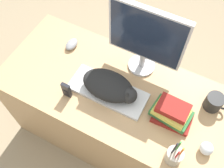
{
  "coord_description": "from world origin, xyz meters",
  "views": [
    {
      "loc": [
        0.35,
        -0.38,
        2.09
      ],
      "look_at": [
        -0.01,
        0.31,
        0.79
      ],
      "focal_mm": 42.0,
      "sensor_mm": 36.0,
      "label": 1
    }
  ],
  "objects_px": {
    "coffee_mug": "(214,102)",
    "keyboard": "(108,91)",
    "pen_cup": "(174,156)",
    "cat": "(111,86)",
    "phone": "(66,90)",
    "baseball": "(207,148)",
    "book_stack": "(172,113)",
    "computer_mouse": "(72,44)",
    "monitor": "(146,38)"
  },
  "relations": [
    {
      "from": "book_stack",
      "to": "keyboard",
      "type": "bearing_deg",
      "value": -177.31
    },
    {
      "from": "computer_mouse",
      "to": "baseball",
      "type": "height_order",
      "value": "baseball"
    },
    {
      "from": "coffee_mug",
      "to": "pen_cup",
      "type": "height_order",
      "value": "pen_cup"
    },
    {
      "from": "pen_cup",
      "to": "baseball",
      "type": "xyz_separation_m",
      "value": [
        0.14,
        0.12,
        -0.01
      ]
    },
    {
      "from": "book_stack",
      "to": "monitor",
      "type": "bearing_deg",
      "value": 139.57
    },
    {
      "from": "monitor",
      "to": "phone",
      "type": "relative_size",
      "value": 4.06
    },
    {
      "from": "baseball",
      "to": "coffee_mug",
      "type": "bearing_deg",
      "value": 99.02
    },
    {
      "from": "pen_cup",
      "to": "cat",
      "type": "bearing_deg",
      "value": 157.39
    },
    {
      "from": "computer_mouse",
      "to": "book_stack",
      "type": "xyz_separation_m",
      "value": [
        0.76,
        -0.18,
        0.04
      ]
    },
    {
      "from": "monitor",
      "to": "pen_cup",
      "type": "distance_m",
      "value": 0.63
    },
    {
      "from": "cat",
      "to": "computer_mouse",
      "type": "xyz_separation_m",
      "value": [
        -0.4,
        0.2,
        -0.06
      ]
    },
    {
      "from": "monitor",
      "to": "phone",
      "type": "xyz_separation_m",
      "value": [
        -0.3,
        -0.39,
        -0.21
      ]
    },
    {
      "from": "computer_mouse",
      "to": "pen_cup",
      "type": "distance_m",
      "value": 0.94
    },
    {
      "from": "keyboard",
      "to": "pen_cup",
      "type": "relative_size",
      "value": 2.1
    },
    {
      "from": "baseball",
      "to": "book_stack",
      "type": "height_order",
      "value": "book_stack"
    },
    {
      "from": "keyboard",
      "to": "monitor",
      "type": "height_order",
      "value": "monitor"
    },
    {
      "from": "pen_cup",
      "to": "phone",
      "type": "xyz_separation_m",
      "value": [
        -0.68,
        0.07,
        0.01
      ]
    },
    {
      "from": "pen_cup",
      "to": "keyboard",
      "type": "bearing_deg",
      "value": 158.11
    },
    {
      "from": "pen_cup",
      "to": "book_stack",
      "type": "bearing_deg",
      "value": 114.17
    },
    {
      "from": "computer_mouse",
      "to": "coffee_mug",
      "type": "relative_size",
      "value": 0.79
    },
    {
      "from": "baseball",
      "to": "book_stack",
      "type": "distance_m",
      "value": 0.25
    },
    {
      "from": "pen_cup",
      "to": "baseball",
      "type": "bearing_deg",
      "value": 40.84
    },
    {
      "from": "phone",
      "to": "baseball",
      "type": "bearing_deg",
      "value": 3.66
    },
    {
      "from": "cat",
      "to": "coffee_mug",
      "type": "relative_size",
      "value": 2.53
    },
    {
      "from": "pen_cup",
      "to": "baseball",
      "type": "distance_m",
      "value": 0.18
    },
    {
      "from": "book_stack",
      "to": "coffee_mug",
      "type": "bearing_deg",
      "value": 43.51
    },
    {
      "from": "keyboard",
      "to": "phone",
      "type": "distance_m",
      "value": 0.24
    },
    {
      "from": "computer_mouse",
      "to": "cat",
      "type": "bearing_deg",
      "value": -26.77
    },
    {
      "from": "cat",
      "to": "baseball",
      "type": "distance_m",
      "value": 0.6
    },
    {
      "from": "cat",
      "to": "computer_mouse",
      "type": "bearing_deg",
      "value": 153.23
    },
    {
      "from": "monitor",
      "to": "coffee_mug",
      "type": "bearing_deg",
      "value": -8.02
    },
    {
      "from": "pen_cup",
      "to": "book_stack",
      "type": "height_order",
      "value": "pen_cup"
    },
    {
      "from": "baseball",
      "to": "cat",
      "type": "bearing_deg",
      "value": 172.85
    },
    {
      "from": "monitor",
      "to": "pen_cup",
      "type": "xyz_separation_m",
      "value": [
        0.38,
        -0.46,
        -0.22
      ]
    },
    {
      "from": "book_stack",
      "to": "computer_mouse",
      "type": "bearing_deg",
      "value": 166.64
    },
    {
      "from": "coffee_mug",
      "to": "keyboard",
      "type": "bearing_deg",
      "value": -161.09
    },
    {
      "from": "baseball",
      "to": "book_stack",
      "type": "relative_size",
      "value": 0.3
    },
    {
      "from": "keyboard",
      "to": "phone",
      "type": "xyz_separation_m",
      "value": [
        -0.2,
        -0.13,
        0.05
      ]
    },
    {
      "from": "monitor",
      "to": "baseball",
      "type": "bearing_deg",
      "value": -33.13
    },
    {
      "from": "keyboard",
      "to": "phone",
      "type": "height_order",
      "value": "phone"
    },
    {
      "from": "keyboard",
      "to": "phone",
      "type": "relative_size",
      "value": 3.98
    },
    {
      "from": "keyboard",
      "to": "book_stack",
      "type": "height_order",
      "value": "book_stack"
    },
    {
      "from": "book_stack",
      "to": "cat",
      "type": "bearing_deg",
      "value": -177.19
    },
    {
      "from": "coffee_mug",
      "to": "pen_cup",
      "type": "relative_size",
      "value": 0.6
    },
    {
      "from": "coffee_mug",
      "to": "pen_cup",
      "type": "distance_m",
      "value": 0.4
    },
    {
      "from": "computer_mouse",
      "to": "monitor",
      "type": "bearing_deg",
      "value": 7.63
    },
    {
      "from": "coffee_mug",
      "to": "computer_mouse",
      "type": "bearing_deg",
      "value": 179.8
    },
    {
      "from": "keyboard",
      "to": "baseball",
      "type": "xyz_separation_m",
      "value": [
        0.62,
        -0.08,
        0.02
      ]
    },
    {
      "from": "keyboard",
      "to": "coffee_mug",
      "type": "bearing_deg",
      "value": 18.91
    },
    {
      "from": "pen_cup",
      "to": "phone",
      "type": "distance_m",
      "value": 0.68
    }
  ]
}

